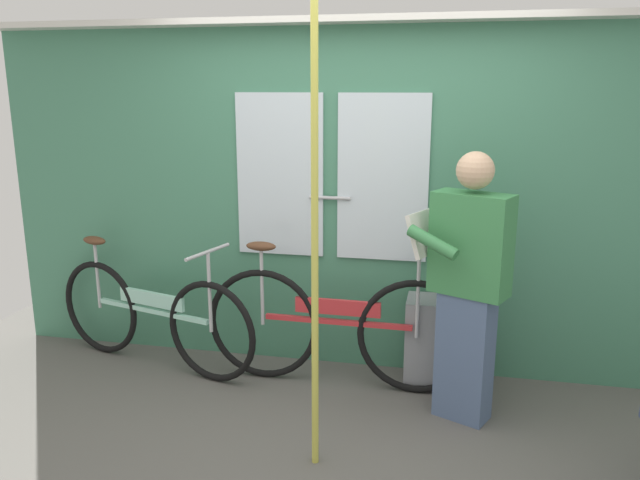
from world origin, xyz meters
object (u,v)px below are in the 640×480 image
(bicycle_near_door, at_px, (336,327))
(passenger_reading_newspaper, at_px, (467,283))
(bicycle_leaning_behind, at_px, (152,315))
(trash_bin_by_wall, at_px, (434,341))
(handrail_pole, at_px, (315,251))

(bicycle_near_door, relative_size, passenger_reading_newspaper, 1.12)
(bicycle_leaning_behind, bearing_deg, trash_bin_by_wall, 19.64)
(bicycle_near_door, bearing_deg, bicycle_leaning_behind, 179.76)
(bicycle_leaning_behind, xyz_separation_m, passenger_reading_newspaper, (2.12, -0.28, 0.46))
(passenger_reading_newspaper, relative_size, trash_bin_by_wall, 2.71)
(bicycle_leaning_behind, distance_m, handrail_pole, 1.83)
(bicycle_near_door, relative_size, handrail_pole, 0.77)
(passenger_reading_newspaper, distance_m, trash_bin_by_wall, 0.70)
(passenger_reading_newspaper, bearing_deg, bicycle_leaning_behind, 17.41)
(trash_bin_by_wall, bearing_deg, passenger_reading_newspaper, -66.51)
(passenger_reading_newspaper, xyz_separation_m, handrail_pole, (-0.75, -0.65, 0.32))
(bicycle_near_door, distance_m, passenger_reading_newspaper, 0.95)
(passenger_reading_newspaper, relative_size, handrail_pole, 0.69)
(passenger_reading_newspaper, height_order, trash_bin_by_wall, passenger_reading_newspaper)
(bicycle_near_door, height_order, handrail_pole, handrail_pole)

